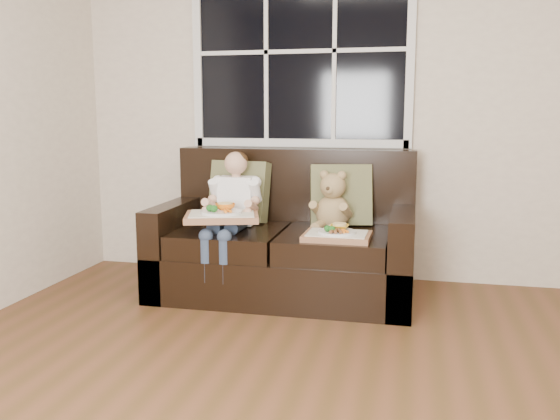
% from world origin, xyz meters
% --- Properties ---
extents(window_back, '(1.62, 0.04, 1.37)m').
position_xyz_m(window_back, '(-0.59, 2.48, 1.65)').
color(window_back, black).
rests_on(window_back, room_walls).
extents(loveseat, '(1.70, 0.92, 0.96)m').
position_xyz_m(loveseat, '(-0.59, 2.02, 0.31)').
color(loveseat, black).
rests_on(loveseat, ground).
extents(pillow_left, '(0.45, 0.26, 0.44)m').
position_xyz_m(pillow_left, '(-0.97, 2.17, 0.66)').
color(pillow_left, olive).
rests_on(pillow_left, loveseat).
extents(pillow_right, '(0.45, 0.28, 0.43)m').
position_xyz_m(pillow_right, '(-0.24, 2.17, 0.66)').
color(pillow_right, olive).
rests_on(pillow_right, loveseat).
extents(child, '(0.34, 0.58, 0.78)m').
position_xyz_m(child, '(-0.93, 1.90, 0.62)').
color(child, white).
rests_on(child, loveseat).
extents(teddy_bear, '(0.26, 0.32, 0.40)m').
position_xyz_m(teddy_bear, '(-0.28, 2.04, 0.61)').
color(teddy_bear, '#9B7B52').
rests_on(teddy_bear, loveseat).
extents(tray_left, '(0.54, 0.47, 0.10)m').
position_xyz_m(tray_left, '(-0.94, 1.68, 0.58)').
color(tray_left, '#976144').
rests_on(tray_left, child).
extents(tray_right, '(0.41, 0.31, 0.09)m').
position_xyz_m(tray_right, '(-0.21, 1.71, 0.48)').
color(tray_right, '#976144').
rests_on(tray_right, loveseat).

